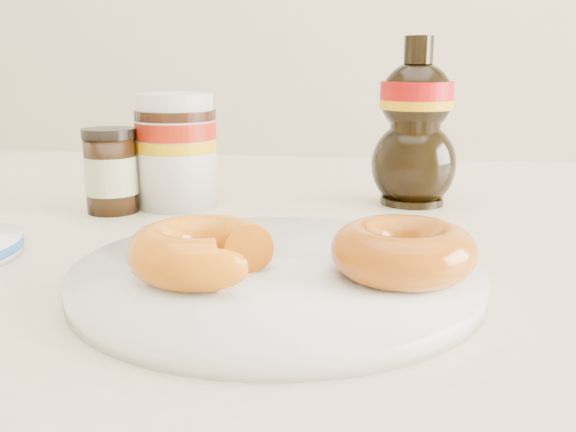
# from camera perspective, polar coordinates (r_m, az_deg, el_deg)

# --- Properties ---
(dining_table) EXTENTS (1.40, 0.90, 0.75)m
(dining_table) POSITION_cam_1_polar(r_m,az_deg,el_deg) (0.58, 0.00, -9.53)
(dining_table) COLOR beige
(dining_table) RESTS_ON ground
(plate) EXTENTS (0.27, 0.27, 0.01)m
(plate) POSITION_cam_1_polar(r_m,az_deg,el_deg) (0.43, -1.01, -5.20)
(plate) COLOR white
(plate) RESTS_ON dining_table
(donut_bitten) EXTENTS (0.12, 0.12, 0.03)m
(donut_bitten) POSITION_cam_1_polar(r_m,az_deg,el_deg) (0.41, -7.68, -3.08)
(donut_bitten) COLOR #CC5E0B
(donut_bitten) RESTS_ON plate
(donut_whole) EXTENTS (0.10, 0.10, 0.03)m
(donut_whole) POSITION_cam_1_polar(r_m,az_deg,el_deg) (0.41, 10.18, -3.04)
(donut_whole) COLOR #A93E0A
(donut_whole) RESTS_ON plate
(nutella_jar) EXTENTS (0.08, 0.08, 0.11)m
(nutella_jar) POSITION_cam_1_polar(r_m,az_deg,el_deg) (0.65, -9.89, 6.11)
(nutella_jar) COLOR white
(nutella_jar) RESTS_ON dining_table
(syrup_bottle) EXTENTS (0.10, 0.09, 0.17)m
(syrup_bottle) POSITION_cam_1_polar(r_m,az_deg,el_deg) (0.67, 11.26, 8.19)
(syrup_bottle) COLOR black
(syrup_bottle) RESTS_ON dining_table
(dark_jar) EXTENTS (0.05, 0.05, 0.08)m
(dark_jar) POSITION_cam_1_polar(r_m,az_deg,el_deg) (0.65, -15.46, 3.82)
(dark_jar) COLOR black
(dark_jar) RESTS_ON dining_table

